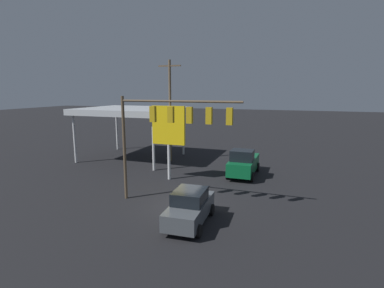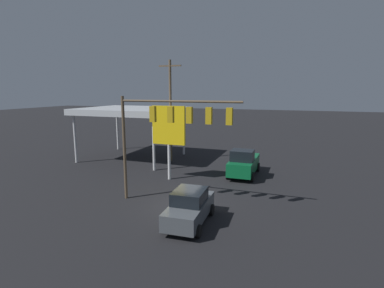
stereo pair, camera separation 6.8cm
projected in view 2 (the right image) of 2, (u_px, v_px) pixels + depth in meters
ground_plane at (181, 206)px, 19.25m from camera, size 200.00×200.00×0.00m
traffic_signal_assembly at (170, 122)px, 18.59m from camera, size 7.99×0.43×6.97m
utility_pole at (170, 109)px, 30.57m from camera, size 2.40×0.26×10.33m
gas_station_canopy at (132, 111)px, 31.92m from camera, size 10.12×8.78×5.48m
price_sign at (169, 128)px, 24.27m from camera, size 2.83×0.27×6.11m
sedan_waiting at (190, 207)px, 16.60m from camera, size 2.23×4.49×1.93m
pickup_parked at (244, 163)px, 25.90m from camera, size 2.27×5.20×2.40m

